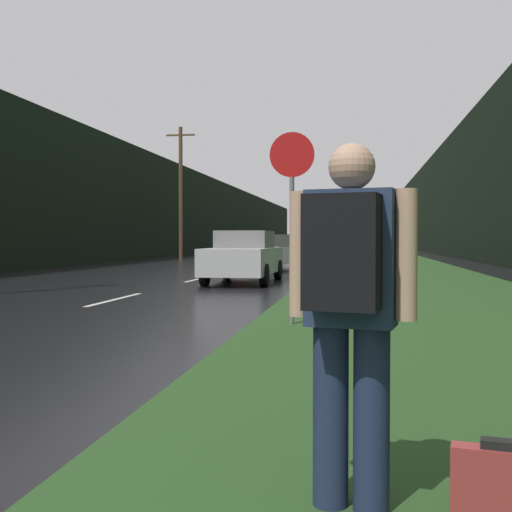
% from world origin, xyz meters
% --- Properties ---
extents(grass_verge, '(6.00, 240.00, 0.02)m').
position_xyz_m(grass_verge, '(6.47, 40.00, 0.01)').
color(grass_verge, '#26471E').
rests_on(grass_verge, ground_plane).
extents(lane_stripe_c, '(0.12, 3.00, 0.01)m').
position_xyz_m(lane_stripe_c, '(0.00, 12.06, 0.00)').
color(lane_stripe_c, silver).
rests_on(lane_stripe_c, ground_plane).
extents(lane_stripe_d, '(0.12, 3.00, 0.01)m').
position_xyz_m(lane_stripe_d, '(0.00, 19.06, 0.00)').
color(lane_stripe_d, silver).
rests_on(lane_stripe_d, ground_plane).
extents(treeline_far_side, '(2.00, 140.00, 7.00)m').
position_xyz_m(treeline_far_side, '(-9.47, 50.00, 3.50)').
color(treeline_far_side, black).
rests_on(treeline_far_side, ground_plane).
extents(treeline_near_side, '(2.00, 140.00, 8.80)m').
position_xyz_m(treeline_near_side, '(12.47, 50.00, 4.40)').
color(treeline_near_side, black).
rests_on(treeline_near_side, ground_plane).
extents(utility_pole_far, '(1.80, 0.24, 8.20)m').
position_xyz_m(utility_pole_far, '(-5.87, 37.73, 4.23)').
color(utility_pole_far, '#4C3823').
rests_on(utility_pole_far, ground_plane).
extents(stop_sign, '(0.66, 0.07, 2.84)m').
position_xyz_m(stop_sign, '(4.09, 8.65, 1.73)').
color(stop_sign, slate).
rests_on(stop_sign, ground_plane).
extents(hitchhiker_with_backpack, '(0.59, 0.47, 1.71)m').
position_xyz_m(hitchhiker_with_backpack, '(5.03, 2.21, 0.98)').
color(hitchhiker_with_backpack, '#1E2847').
rests_on(hitchhiker_with_backpack, ground_plane).
extents(suitcase, '(0.41, 0.18, 0.38)m').
position_xyz_m(suitcase, '(5.68, 2.23, 0.17)').
color(suitcase, '#9E3333').
rests_on(suitcase, ground_plane).
extents(car_passing_near, '(1.84, 4.74, 1.51)m').
position_xyz_m(car_passing_near, '(1.73, 17.74, 0.75)').
color(car_passing_near, '#BCBCBC').
rests_on(car_passing_near, ground_plane).
extents(car_passing_far, '(1.91, 4.53, 1.46)m').
position_xyz_m(car_passing_far, '(1.73, 25.98, 0.74)').
color(car_passing_far, '#4C514C').
rests_on(car_passing_far, ground_plane).
extents(car_oncoming, '(1.94, 4.01, 1.45)m').
position_xyz_m(car_oncoming, '(-1.73, 40.18, 0.73)').
color(car_oncoming, maroon).
rests_on(car_oncoming, ground_plane).
extents(delivery_truck, '(2.46, 7.94, 3.46)m').
position_xyz_m(delivery_truck, '(-1.73, 83.36, 1.82)').
color(delivery_truck, black).
rests_on(delivery_truck, ground_plane).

